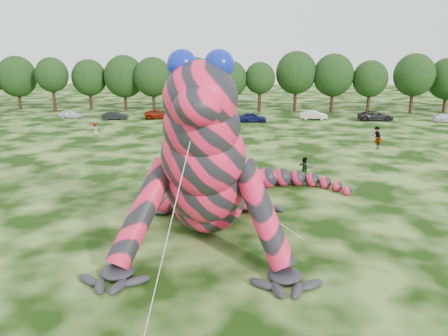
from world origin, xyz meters
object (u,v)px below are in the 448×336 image
car_3 (214,115)px  spectator_1 (192,145)px  spectator_3 (378,142)px  car_4 (252,117)px  tree_5 (125,83)px  spectator_4 (96,129)px  spectator_5 (305,167)px  car_7 (448,118)px  tree_13 (413,84)px  car_2 (162,114)px  tree_4 (90,85)px  tree_11 (333,83)px  tree_2 (18,83)px  car_1 (115,116)px  car_5 (314,115)px  car_6 (376,116)px  tree_9 (260,87)px  tree_12 (370,87)px  car_0 (70,114)px  inflatable_gecko (210,141)px  tree_7 (196,85)px  tree_8 (229,87)px  tree_6 (153,85)px  tree_10 (296,82)px  tree_3 (53,84)px  spectator_2 (377,134)px  tree_14 (447,85)px

car_3 → spectator_1: (-0.54, -23.36, 0.19)m
spectator_3 → car_4: bearing=-57.5°
tree_5 → spectator_4: tree_5 is taller
spectator_5 → car_7: bearing=-80.5°
tree_13 → car_2: (-41.82, -8.16, -4.31)m
tree_4 → tree_11: 43.43m
tree_2 → car_1: 24.41m
car_5 → car_6: size_ratio=0.79×
tree_9 → car_2: tree_9 is taller
tree_12 → tree_11: bearing=175.8°
car_3 → car_6: 25.20m
car_7 → spectator_3: (-15.82, -19.15, 0.16)m
car_0 → inflatable_gecko: bearing=-140.2°
tree_7 → tree_8: 5.87m
tree_7 → tree_5: bearing=172.9°
car_0 → car_2: bearing=-81.0°
tree_6 → car_6: tree_6 is taller
tree_8 → tree_10: (11.61, 1.59, 0.78)m
tree_6 → car_3: bearing=-35.9°
car_2 → car_7: 44.16m
tree_3 → spectator_4: size_ratio=5.89×
tree_11 → tree_5: bearing=179.6°
tree_12 → tree_2: bearing=179.1°
tree_9 → car_6: size_ratio=1.61×
spectator_2 → spectator_3: bearing=-46.2°
car_0 → car_1: car_1 is taller
tree_3 → spectator_3: 57.15m
tree_4 → tree_11: tree_11 is taller
car_0 → tree_12: bearing=-71.5°
car_5 → spectator_4: 33.62m
tree_11 → car_4: (-14.03, -11.98, -4.30)m
spectator_2 → tree_7: bearing=-168.5°
car_0 → car_6: bearing=-81.8°
tree_3 → spectator_3: tree_3 is taller
tree_12 → spectator_2: size_ratio=4.74×
car_5 → spectator_3: spectator_3 is taller
car_5 → spectator_5: size_ratio=2.40×
tree_6 → tree_11: 31.38m
tree_7 → spectator_3: (23.72, -28.28, -3.95)m
car_4 → car_5: size_ratio=1.02×
tree_10 → spectator_2: bearing=-75.0°
tree_13 → spectator_4: tree_13 is taller
tree_9 → tree_14: tree_14 is taller
car_6 → spectator_3: bearing=165.3°
car_0 → car_3: bearing=-82.4°
car_3 → car_6: (25.20, 0.27, 0.04)m
tree_3 → car_3: size_ratio=1.93×
tree_8 → tree_13: size_ratio=0.88×
tree_3 → tree_13: bearing=0.1°
car_0 → spectator_5: (33.64, -31.73, 0.23)m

